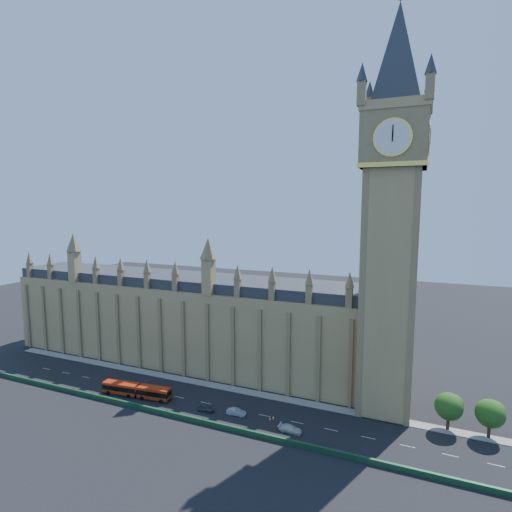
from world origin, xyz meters
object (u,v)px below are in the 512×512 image
at_px(red_bus, 136,390).
at_px(car_silver, 236,412).
at_px(car_white, 290,429).
at_px(car_grey, 206,409).

xyz_separation_m(red_bus, car_silver, (28.15, 1.64, -0.94)).
height_order(red_bus, car_white, red_bus).
relative_size(car_grey, car_white, 0.78).
distance_m(car_grey, car_white, 21.69).
xyz_separation_m(car_silver, car_white, (14.13, -2.01, -0.02)).
distance_m(car_silver, car_white, 14.27).
height_order(red_bus, car_grey, red_bus).
bearing_deg(red_bus, car_white, -6.16).
xyz_separation_m(car_grey, car_silver, (7.55, 1.24, 0.08)).
distance_m(red_bus, car_grey, 20.64).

